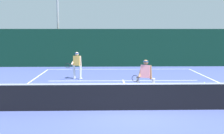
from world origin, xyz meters
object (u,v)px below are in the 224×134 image
object	(u,v)px
player_far	(77,64)
player_near	(145,76)
tennis_ball	(204,83)
light_pole	(57,1)

from	to	relation	value
player_far	player_near	bearing A→B (deg)	153.06
player_far	tennis_ball	world-z (taller)	player_far
player_near	player_far	size ratio (longest dim) A/B	0.99
player_far	light_pole	xyz separation A→B (m)	(-2.20, 7.04, 4.36)
player_near	player_far	distance (m)	5.62
tennis_ball	player_far	bearing A→B (deg)	167.69
player_near	player_far	bearing A→B (deg)	-26.78
player_far	tennis_ball	size ratio (longest dim) A/B	24.53
light_pole	player_far	bearing A→B (deg)	-72.61
tennis_ball	light_pole	world-z (taller)	light_pole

